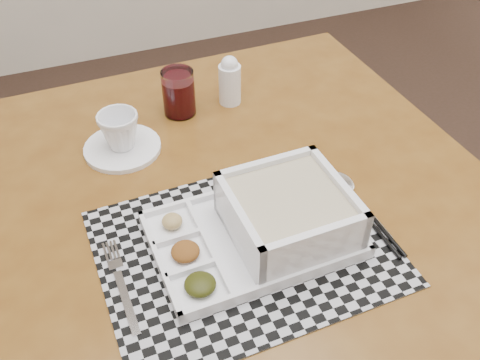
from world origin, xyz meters
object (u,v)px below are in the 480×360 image
Objects in this scene: serving_tray at (277,221)px; cup at (119,131)px; creamer_bottle at (230,81)px; juice_glass at (179,94)px; dining_table at (223,230)px.

serving_tray is 4.13× the size of cup.
serving_tray is 0.41m from creamer_bottle.
cup is 0.80× the size of juice_glass.
juice_glass reaches higher than cup.
creamer_bottle is at bearing 32.05° from cup.
dining_table is 0.34m from creamer_bottle.
cup is 0.71× the size of creamer_bottle.
dining_table is 12.83× the size of cup.
dining_table is at bearing -91.97° from juice_glass.
creamer_bottle is (0.12, 0.29, 0.13)m from dining_table.
dining_table is at bearing -43.06° from cup.
serving_tray is 2.93× the size of creamer_bottle.
juice_glass is (0.01, 0.29, 0.12)m from dining_table.
dining_table is at bearing 114.45° from serving_tray.
cup is at bearing -149.90° from juice_glass.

